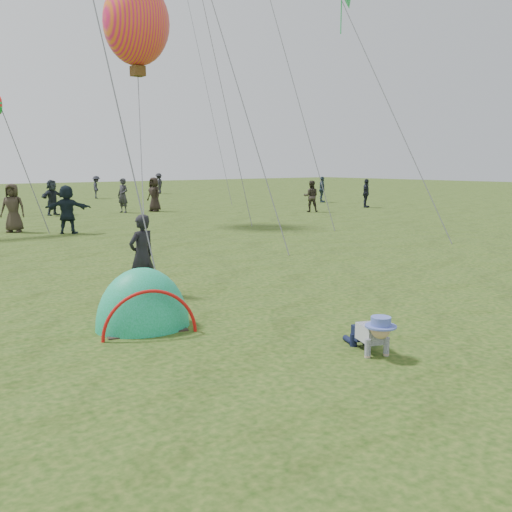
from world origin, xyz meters
TOP-DOWN VIEW (x-y plane):
  - ground at (0.00, 0.00)m, footprint 140.00×140.00m
  - crawling_toddler at (0.59, 0.08)m, footprint 0.76×0.88m
  - popup_tent at (-1.24, 3.09)m, footprint 1.71×1.53m
  - standing_adult at (-0.22, 5.06)m, footprint 0.64×0.49m
  - crowd_person_1 at (15.51, 16.83)m, footprint 1.00×0.99m
  - crowd_person_2 at (21.18, 21.73)m, footprint 1.03×0.90m
  - crowd_person_4 at (9.26, 22.17)m, footprint 0.73×0.97m
  - crowd_person_5 at (4.31, 23.28)m, footprint 1.66×1.18m
  - crowd_person_6 at (7.63, 22.46)m, footprint 0.61×0.75m
  - crowd_person_8 at (20.04, 17.04)m, footprint 1.03×0.80m
  - crowd_person_9 at (11.36, 34.66)m, footprint 1.01×1.21m
  - crowd_person_10 at (0.79, 17.20)m, footprint 1.04×0.97m
  - crowd_person_11 at (2.20, 15.55)m, footprint 1.64×1.32m
  - crowd_person_15 at (18.10, 37.76)m, footprint 1.25×1.18m
  - balloon_kite at (5.88, 16.95)m, footprint 2.64×2.64m

SIDE VIEW (x-z plane):
  - ground at x=0.00m, z-range 0.00..0.00m
  - popup_tent at x=-1.24m, z-range -0.94..0.94m
  - crawling_toddler at x=0.59m, z-range 0.00..0.57m
  - standing_adult at x=-0.22m, z-range 0.00..1.56m
  - crowd_person_9 at x=11.36m, z-range 0.00..1.62m
  - crowd_person_1 at x=15.51m, z-range 0.00..1.62m
  - crowd_person_8 at x=20.04m, z-range 0.00..1.63m
  - crowd_person_2 at x=21.18m, z-range 0.00..1.66m
  - crowd_person_15 at x=18.10m, z-range 0.00..1.70m
  - crowd_person_5 at x=4.31m, z-range 0.00..1.73m
  - crowd_person_11 at x=2.20m, z-range 0.00..1.75m
  - crowd_person_6 at x=7.63m, z-range 0.00..1.76m
  - crowd_person_4 at x=9.26m, z-range 0.00..1.79m
  - crowd_person_10 at x=0.79m, z-range 0.00..1.79m
  - balloon_kite at x=5.88m, z-range 5.98..9.67m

